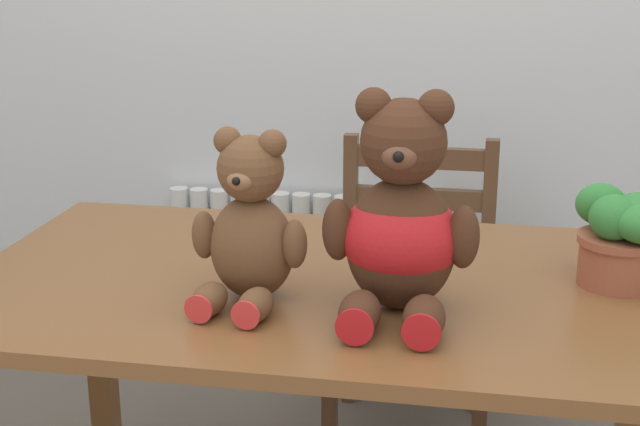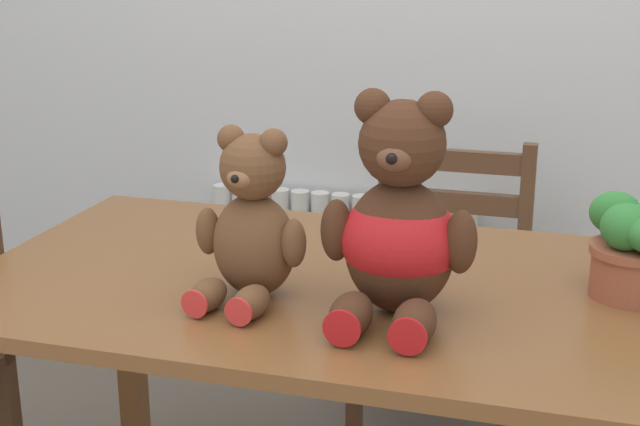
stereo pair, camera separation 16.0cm
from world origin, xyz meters
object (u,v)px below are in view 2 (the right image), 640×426
at_px(teddy_bear_right, 399,228).
at_px(potted_plant, 639,241).
at_px(teddy_bear_left, 251,226).
at_px(wooden_chair_behind, 444,293).

xyz_separation_m(teddy_bear_right, potted_plant, (0.41, 0.20, -0.05)).
distance_m(teddy_bear_left, potted_plant, 0.72).
height_order(teddy_bear_left, potted_plant, teddy_bear_left).
height_order(wooden_chair_behind, teddy_bear_right, teddy_bear_right).
xyz_separation_m(wooden_chair_behind, teddy_bear_right, (0.03, -0.87, 0.47)).
bearing_deg(wooden_chair_behind, teddy_bear_right, 92.20).
relative_size(wooden_chair_behind, teddy_bear_right, 2.14).
bearing_deg(teddy_bear_left, potted_plant, -156.64).
height_order(teddy_bear_left, teddy_bear_right, teddy_bear_right).
bearing_deg(wooden_chair_behind, potted_plant, 123.67).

